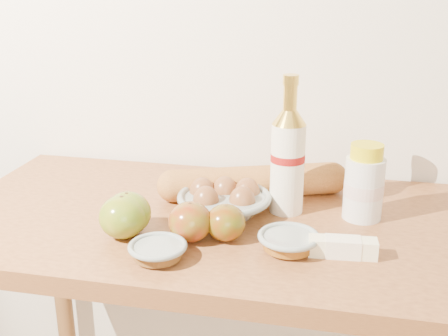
{
  "coord_description": "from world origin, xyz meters",
  "views": [
    {
      "loc": [
        0.22,
        0.13,
        1.39
      ],
      "look_at": [
        0.0,
        1.15,
        1.02
      ],
      "focal_mm": 45.0,
      "sensor_mm": 36.0,
      "label": 1
    }
  ],
  "objects_px": {
    "bourbon_bottle": "(288,158)",
    "baguette": "(254,182)",
    "cream_bottle": "(364,184)",
    "table": "(227,269)",
    "egg_bowl": "(224,201)"
  },
  "relations": [
    {
      "from": "bourbon_bottle",
      "to": "baguette",
      "type": "bearing_deg",
      "value": 132.34
    },
    {
      "from": "egg_bowl",
      "to": "bourbon_bottle",
      "type": "bearing_deg",
      "value": 17.66
    },
    {
      "from": "egg_bowl",
      "to": "baguette",
      "type": "bearing_deg",
      "value": 65.93
    },
    {
      "from": "baguette",
      "to": "egg_bowl",
      "type": "bearing_deg",
      "value": -134.29
    },
    {
      "from": "cream_bottle",
      "to": "table",
      "type": "bearing_deg",
      "value": 175.72
    },
    {
      "from": "cream_bottle",
      "to": "bourbon_bottle",
      "type": "bearing_deg",
      "value": 163.64
    },
    {
      "from": "table",
      "to": "egg_bowl",
      "type": "distance_m",
      "value": 0.15
    },
    {
      "from": "table",
      "to": "baguette",
      "type": "relative_size",
      "value": 2.74
    },
    {
      "from": "bourbon_bottle",
      "to": "cream_bottle",
      "type": "distance_m",
      "value": 0.17
    },
    {
      "from": "egg_bowl",
      "to": "table",
      "type": "bearing_deg",
      "value": -61.71
    },
    {
      "from": "bourbon_bottle",
      "to": "cream_bottle",
      "type": "relative_size",
      "value": 1.83
    },
    {
      "from": "egg_bowl",
      "to": "baguette",
      "type": "xyz_separation_m",
      "value": [
        0.05,
        0.1,
        0.01
      ]
    },
    {
      "from": "cream_bottle",
      "to": "egg_bowl",
      "type": "distance_m",
      "value": 0.29
    },
    {
      "from": "egg_bowl",
      "to": "baguette",
      "type": "relative_size",
      "value": 0.53
    },
    {
      "from": "cream_bottle",
      "to": "baguette",
      "type": "bearing_deg",
      "value": 148.94
    }
  ]
}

